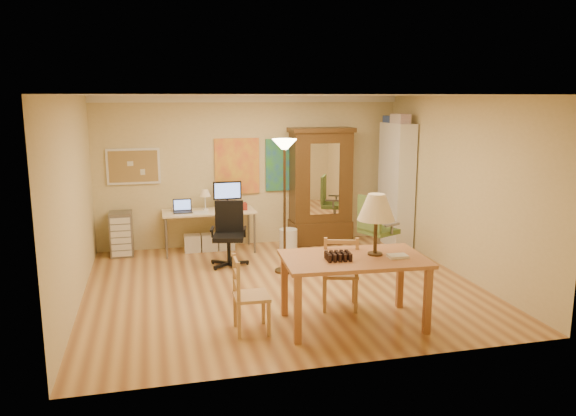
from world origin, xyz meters
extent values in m
plane|color=#945E34|center=(0.00, 0.00, 0.00)|extent=(5.50, 5.50, 0.00)
cube|color=white|center=(0.00, 2.46, 2.64)|extent=(5.50, 0.08, 0.12)
cube|color=#9D7F4A|center=(-2.05, 2.47, 1.50)|extent=(0.90, 0.04, 0.62)
cube|color=yellow|center=(-0.25, 2.47, 1.45)|extent=(0.80, 0.04, 1.00)
cube|color=#266398|center=(0.65, 2.47, 1.45)|extent=(0.75, 0.04, 0.95)
cube|color=#975731|center=(0.50, -1.53, 0.81)|extent=(1.72, 1.10, 0.04)
cube|color=#975731|center=(-0.28, -1.90, 0.39)|extent=(0.08, 0.08, 0.79)
cube|color=#975731|center=(1.23, -2.00, 0.39)|extent=(0.08, 0.08, 0.79)
cube|color=#975731|center=(-0.23, -1.06, 0.39)|extent=(0.08, 0.08, 0.79)
cube|color=#975731|center=(1.28, -1.15, 0.39)|extent=(0.08, 0.08, 0.79)
cylinder|color=#322310|center=(0.78, -1.49, 0.84)|extent=(0.18, 0.18, 0.02)
cylinder|color=#322310|center=(0.78, -1.49, 1.05)|extent=(0.04, 0.04, 0.44)
cone|color=#F9E7C3|center=(0.78, -1.49, 1.41)|extent=(0.44, 0.44, 0.31)
cube|color=silver|center=(0.99, -1.67, 0.85)|extent=(0.23, 0.18, 0.03)
cube|color=black|center=(0.29, -1.59, 0.88)|extent=(0.33, 0.26, 0.09)
cube|color=#AD7B4F|center=(0.53, -0.98, 0.46)|extent=(0.55, 0.54, 0.04)
cube|color=#AD7B4F|center=(0.76, -0.86, 0.22)|extent=(0.05, 0.05, 0.44)
cube|color=#AD7B4F|center=(0.39, -0.75, 0.22)|extent=(0.05, 0.05, 0.44)
cube|color=#AD7B4F|center=(0.66, -1.21, 0.22)|extent=(0.05, 0.05, 0.44)
cube|color=#AD7B4F|center=(0.29, -1.10, 0.22)|extent=(0.05, 0.05, 0.44)
cube|color=#AD7B4F|center=(0.66, -1.21, 0.72)|extent=(0.05, 0.05, 0.51)
cube|color=#AD7B4F|center=(0.29, -1.10, 0.72)|extent=(0.05, 0.05, 0.51)
cube|color=#AD7B4F|center=(0.47, -1.16, 0.77)|extent=(0.38, 0.14, 0.05)
cube|color=#AD7B4F|center=(-0.71, -1.44, 0.42)|extent=(0.40, 0.42, 0.04)
cube|color=#AD7B4F|center=(-0.54, -1.62, 0.20)|extent=(0.04, 0.04, 0.40)
cube|color=#AD7B4F|center=(-0.54, -1.27, 0.20)|extent=(0.04, 0.04, 0.40)
cube|color=#AD7B4F|center=(-0.88, -1.62, 0.20)|extent=(0.04, 0.04, 0.40)
cube|color=#AD7B4F|center=(-0.87, -1.26, 0.20)|extent=(0.04, 0.04, 0.40)
cube|color=#AD7B4F|center=(-0.88, -1.62, 0.66)|extent=(0.04, 0.04, 0.47)
cube|color=#AD7B4F|center=(-0.87, -1.26, 0.66)|extent=(0.04, 0.04, 0.47)
cube|color=#AD7B4F|center=(-0.88, -1.44, 0.71)|extent=(0.04, 0.36, 0.05)
cylinder|color=#392917|center=(0.19, 0.66, 0.02)|extent=(0.31, 0.31, 0.03)
cylinder|color=#392917|center=(0.19, 0.66, 0.99)|extent=(0.04, 0.04, 1.94)
cone|color=#FFE0A5|center=(0.19, 0.66, 1.98)|extent=(0.37, 0.37, 0.15)
cube|color=beige|center=(-0.81, 2.12, 0.71)|extent=(1.60, 0.70, 0.03)
cylinder|color=slate|center=(-1.56, 1.82, 0.35)|extent=(0.04, 0.04, 0.70)
cylinder|color=slate|center=(-0.06, 1.82, 0.35)|extent=(0.04, 0.04, 0.70)
cylinder|color=slate|center=(-1.56, 2.42, 0.35)|extent=(0.04, 0.04, 0.70)
cylinder|color=slate|center=(-0.06, 2.42, 0.35)|extent=(0.04, 0.04, 0.70)
cube|color=black|center=(-1.26, 2.07, 0.74)|extent=(0.32, 0.22, 0.02)
cube|color=black|center=(-1.26, 2.23, 0.84)|extent=(0.32, 0.06, 0.21)
cube|color=black|center=(-0.46, 2.27, 1.05)|extent=(0.50, 0.04, 0.32)
cone|color=#F9E7C3|center=(-0.86, 2.22, 1.03)|extent=(0.20, 0.20, 0.12)
cube|color=silver|center=(-0.96, 1.97, 0.73)|extent=(0.25, 0.32, 0.01)
cube|color=maroon|center=(-0.26, 2.07, 0.79)|extent=(0.22, 0.16, 0.12)
cube|color=white|center=(-1.11, 2.17, 0.15)|extent=(0.28, 0.24, 0.30)
cube|color=white|center=(-0.81, 2.17, 0.15)|extent=(0.28, 0.24, 0.30)
cube|color=silver|center=(-0.51, 2.17, 0.15)|extent=(0.28, 0.24, 0.30)
cylinder|color=black|center=(-0.61, 1.15, 0.25)|extent=(0.06, 0.06, 0.40)
cube|color=black|center=(-0.61, 1.15, 0.48)|extent=(0.56, 0.55, 0.07)
cube|color=black|center=(-0.56, 1.36, 0.78)|extent=(0.46, 0.14, 0.52)
cube|color=black|center=(-0.86, 1.21, 0.62)|extent=(0.10, 0.30, 0.03)
cube|color=black|center=(-0.36, 1.10, 0.62)|extent=(0.10, 0.30, 0.03)
cylinder|color=slate|center=(1.83, 0.85, 0.27)|extent=(0.06, 0.06, 0.43)
cube|color=#44602B|center=(1.83, 0.85, 0.51)|extent=(0.66, 0.67, 0.07)
cube|color=#44602B|center=(1.62, 0.75, 0.83)|extent=(0.26, 0.47, 0.56)
cube|color=slate|center=(1.95, 0.60, 0.66)|extent=(0.31, 0.17, 0.03)
cube|color=slate|center=(1.71, 1.10, 0.66)|extent=(0.31, 0.17, 0.03)
cube|color=slate|center=(-2.30, 2.23, 0.38)|extent=(0.38, 0.43, 0.75)
cube|color=silver|center=(-2.30, 2.00, 0.38)|extent=(0.32, 0.02, 0.64)
cube|color=#3C2510|center=(1.25, 2.24, 1.03)|extent=(1.08, 0.49, 2.06)
cube|color=#3C2510|center=(1.25, 2.24, 0.22)|extent=(1.12, 0.53, 0.41)
cube|color=white|center=(1.25, 1.99, 1.23)|extent=(0.54, 0.01, 1.28)
cube|color=#3C2510|center=(1.25, 2.24, 2.09)|extent=(1.16, 0.55, 0.08)
cube|color=white|center=(2.55, 1.80, 1.11)|extent=(0.33, 0.89, 2.22)
cube|color=#993333|center=(2.51, 1.63, 0.53)|extent=(0.20, 0.44, 0.27)
cube|color=#334C99|center=(2.51, 2.02, 1.84)|extent=(0.20, 0.31, 0.22)
cylinder|color=silver|center=(0.53, 1.78, 0.20)|extent=(0.32, 0.32, 0.40)
camera|label=1|loc=(-1.77, -7.49, 2.68)|focal=35.00mm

